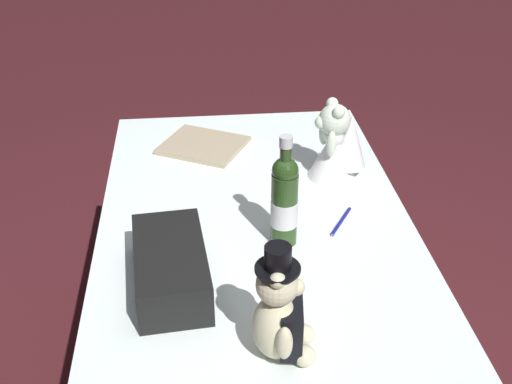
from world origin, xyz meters
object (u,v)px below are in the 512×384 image
gift_case_black (171,267)px  signing_pen (340,222)px  teddy_bear_groom (281,315)px  teddy_bear_bride (338,144)px  guestbook (203,145)px  champagne_bottle (284,200)px

gift_case_black → signing_pen: bearing=-64.6°
teddy_bear_groom → gift_case_black: teddy_bear_groom is taller
signing_pen → gift_case_black: bearing=115.4°
teddy_bear_groom → teddy_bear_bride: bearing=-20.3°
guestbook → teddy_bear_bride: bearing=-91.5°
gift_case_black → guestbook: gift_case_black is taller
champagne_bottle → teddy_bear_bride: bearing=-32.0°
gift_case_black → guestbook: bearing=-7.6°
teddy_bear_groom → teddy_bear_bride: (0.75, -0.28, 0.01)m
signing_pen → guestbook: size_ratio=0.52×
teddy_bear_bride → teddy_bear_groom: bearing=159.7°
guestbook → gift_case_black: bearing=-159.4°
teddy_bear_bride → champagne_bottle: champagne_bottle is taller
champagne_bottle → guestbook: size_ratio=1.20×
gift_case_black → teddy_bear_bride: bearing=-45.8°
champagne_bottle → signing_pen: bearing=-68.2°
gift_case_black → guestbook: (0.73, -0.10, -0.05)m
signing_pen → gift_case_black: gift_case_black is taller
guestbook → champagne_bottle: bearing=-132.8°
champagne_bottle → gift_case_black: champagne_bottle is taller
signing_pen → gift_case_black: size_ratio=0.39×
signing_pen → guestbook: (0.51, 0.37, 0.00)m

